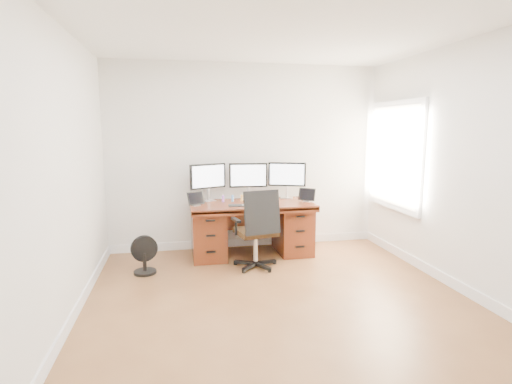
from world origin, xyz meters
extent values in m
plane|color=brown|center=(0.00, 0.00, 0.00)|extent=(4.50, 4.50, 0.00)
cube|color=white|center=(0.00, 2.25, 1.35)|extent=(4.00, 0.10, 2.70)
cube|color=white|center=(2.00, 0.00, 1.35)|extent=(0.10, 4.50, 2.70)
cube|color=white|center=(1.97, 1.50, 1.40)|extent=(0.04, 1.30, 1.50)
cube|color=white|center=(1.95, 1.50, 1.40)|extent=(0.01, 1.15, 1.35)
cube|color=#5C2512|center=(0.00, 1.80, 0.72)|extent=(1.70, 0.80, 0.05)
cube|color=#5C2512|center=(-0.60, 1.83, 0.35)|extent=(0.45, 0.70, 0.70)
cube|color=#5C2512|center=(0.60, 1.83, 0.35)|extent=(0.45, 0.70, 0.70)
cube|color=#481C0D|center=(0.00, 2.10, 0.50)|extent=(0.74, 0.03, 0.40)
cylinder|color=black|center=(-0.05, 1.30, 0.04)|extent=(0.64, 0.64, 0.08)
cylinder|color=silver|center=(-0.05, 1.30, 0.27)|extent=(0.06, 0.06, 0.39)
cube|color=#372210|center=(-0.05, 1.30, 0.47)|extent=(0.54, 0.53, 0.07)
cube|color=black|center=(-0.01, 1.09, 0.76)|extent=(0.45, 0.13, 0.54)
cube|color=black|center=(-0.31, 1.26, 0.64)|extent=(0.10, 0.24, 0.03)
cube|color=black|center=(0.21, 1.35, 0.64)|extent=(0.10, 0.24, 0.03)
cylinder|color=black|center=(-1.43, 1.34, 0.02)|extent=(0.28, 0.28, 0.03)
cylinder|color=black|center=(-1.43, 1.34, 0.15)|extent=(0.05, 0.05, 0.23)
cylinder|color=black|center=(-1.43, 1.34, 0.31)|extent=(0.33, 0.15, 0.32)
cube|color=silver|center=(-0.58, 2.07, 0.76)|extent=(0.22, 0.20, 0.01)
cylinder|color=silver|center=(-0.58, 2.07, 0.84)|extent=(0.04, 0.04, 0.18)
cube|color=black|center=(-0.58, 2.07, 1.10)|extent=(0.52, 0.26, 0.35)
cube|color=white|center=(-0.57, 2.05, 1.10)|extent=(0.46, 0.21, 0.30)
cube|color=silver|center=(0.00, 2.07, 0.76)|extent=(0.19, 0.16, 0.01)
cylinder|color=silver|center=(0.00, 2.07, 0.84)|extent=(0.04, 0.04, 0.18)
cube|color=black|center=(0.00, 2.07, 1.10)|extent=(0.55, 0.09, 0.35)
cube|color=white|center=(0.00, 2.05, 1.10)|extent=(0.50, 0.05, 0.30)
cube|color=silver|center=(0.58, 2.07, 0.76)|extent=(0.22, 0.20, 0.01)
cylinder|color=silver|center=(0.58, 2.07, 0.84)|extent=(0.04, 0.04, 0.18)
cube|color=black|center=(0.58, 2.07, 1.10)|extent=(0.53, 0.23, 0.35)
cube|color=white|center=(0.57, 2.05, 1.10)|extent=(0.47, 0.18, 0.30)
cube|color=silver|center=(-0.77, 1.75, 0.76)|extent=(0.13, 0.12, 0.01)
cube|color=black|center=(-0.77, 1.75, 0.85)|extent=(0.24, 0.17, 0.17)
cube|color=silver|center=(0.79, 1.75, 0.76)|extent=(0.13, 0.12, 0.01)
cube|color=black|center=(0.79, 1.75, 0.85)|extent=(0.23, 0.20, 0.17)
cube|color=white|center=(-0.02, 1.61, 0.76)|extent=(0.29, 0.21, 0.01)
cube|color=silver|center=(0.20, 1.61, 0.76)|extent=(0.19, 0.19, 0.01)
cube|color=black|center=(-0.23, 1.63, 0.76)|extent=(0.25, 0.17, 0.01)
cube|color=black|center=(0.06, 1.81, 0.76)|extent=(0.15, 0.08, 0.01)
cylinder|color=#9255CC|center=(-0.38, 1.95, 0.78)|extent=(0.03, 0.03, 0.06)
sphere|color=#9255CC|center=(-0.38, 1.95, 0.83)|extent=(0.04, 0.04, 0.04)
cylinder|color=#5092DF|center=(-0.25, 1.95, 0.78)|extent=(0.03, 0.03, 0.06)
sphere|color=#5092DF|center=(-0.25, 1.95, 0.83)|extent=(0.04, 0.04, 0.04)
cylinder|color=#F7B343|center=(-0.12, 1.95, 0.78)|extent=(0.03, 0.03, 0.06)
sphere|color=#F7B343|center=(-0.12, 1.95, 0.83)|extent=(0.04, 0.04, 0.04)
cylinder|color=#EA6886|center=(0.13, 1.95, 0.78)|extent=(0.03, 0.03, 0.06)
sphere|color=#EA6886|center=(0.13, 1.95, 0.83)|extent=(0.04, 0.04, 0.04)
cylinder|color=brown|center=(0.24, 1.95, 0.78)|extent=(0.03, 0.03, 0.06)
sphere|color=brown|center=(0.24, 1.95, 0.83)|extent=(0.04, 0.04, 0.04)
cylinder|color=#E0A158|center=(0.35, 1.95, 0.78)|extent=(0.03, 0.03, 0.06)
sphere|color=#E0A158|center=(0.35, 1.95, 0.83)|extent=(0.04, 0.04, 0.04)
camera|label=1|loc=(-1.01, -3.55, 1.78)|focal=28.00mm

